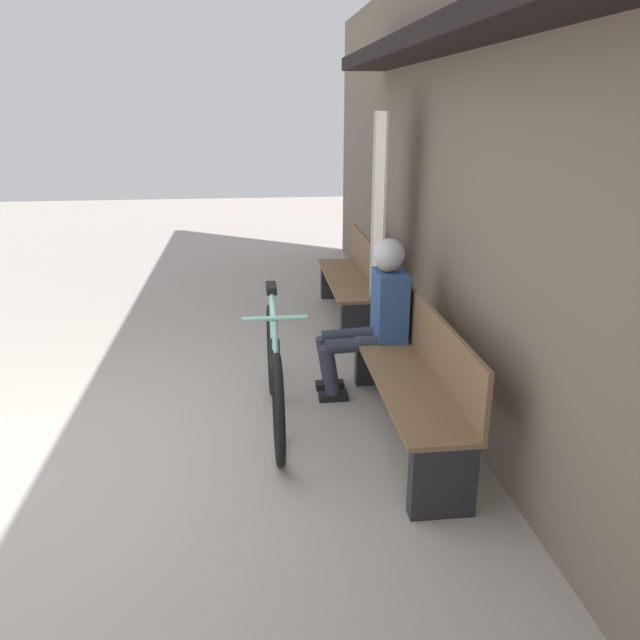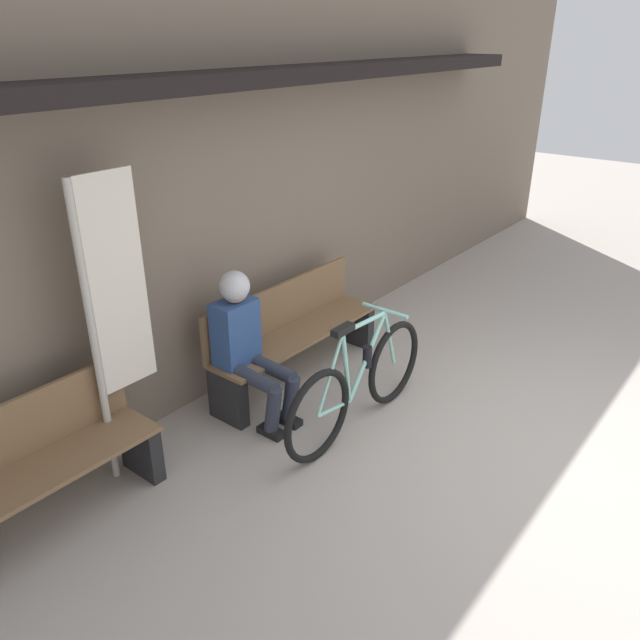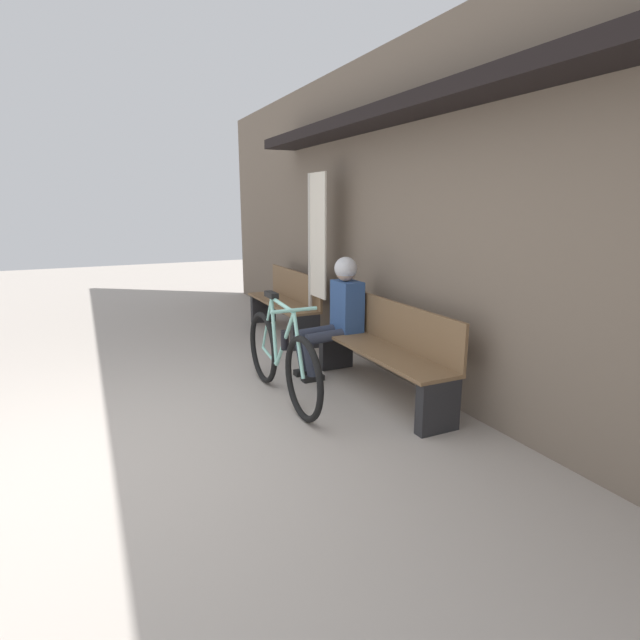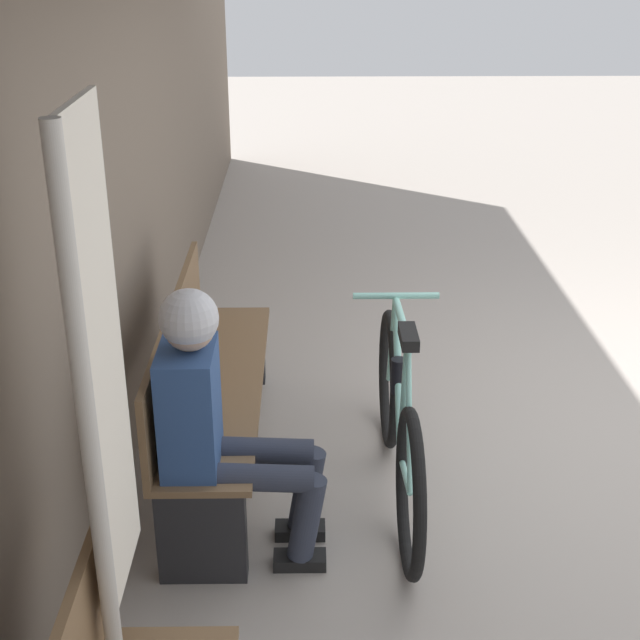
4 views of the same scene
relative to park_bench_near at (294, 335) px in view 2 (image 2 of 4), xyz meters
name	(u,v)px [view 2 (image 2 of 4)]	position (x,y,z in m)	size (l,w,h in m)	color
ground_plane	(557,457)	(0.29, -2.26, -0.41)	(24.00, 24.00, 0.00)	#ADA399
storefront_wall	(276,178)	(0.29, 0.42, 1.26)	(12.00, 0.56, 3.20)	#756656
park_bench_near	(294,335)	(0.00, 0.00, 0.00)	(1.81, 0.42, 0.85)	brown
bicycle	(359,384)	(-0.29, -0.90, -0.03)	(1.69, 0.40, 0.94)	black
person_seated	(246,338)	(-0.70, -0.12, 0.28)	(0.34, 0.66, 1.21)	#2D3342
park_bench_far	(22,481)	(-2.46, 0.00, -0.01)	(1.66, 0.42, 0.85)	brown
banner_pole	(110,303)	(-1.66, 0.07, 0.85)	(0.45, 0.05, 2.07)	#B7B2A8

